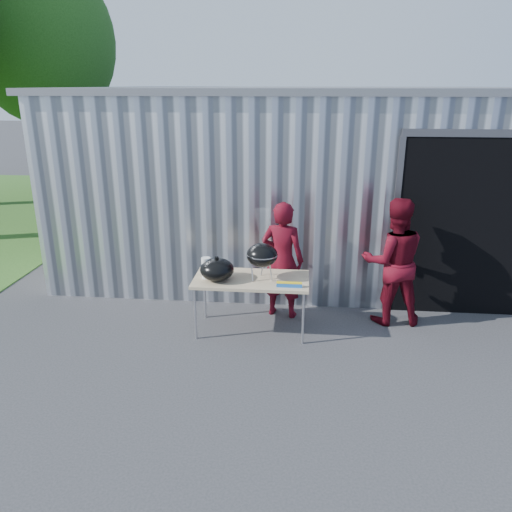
# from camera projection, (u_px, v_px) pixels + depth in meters

# --- Properties ---
(ground) EXTENTS (80.00, 80.00, 0.00)m
(ground) POSITION_uv_depth(u_px,v_px,m) (233.00, 362.00, 5.97)
(ground) COLOR #313134
(building) EXTENTS (8.20, 6.20, 3.10)m
(building) POSITION_uv_depth(u_px,v_px,m) (311.00, 172.00, 9.70)
(building) COLOR silver
(building) RESTS_ON ground
(tree_far) EXTENTS (3.94, 3.94, 6.52)m
(tree_far) POSITION_uv_depth(u_px,v_px,m) (42.00, 42.00, 13.65)
(tree_far) COLOR #442D19
(tree_far) RESTS_ON ground
(folding_table) EXTENTS (1.50, 0.75, 0.75)m
(folding_table) POSITION_uv_depth(u_px,v_px,m) (251.00, 281.00, 6.52)
(folding_table) COLOR tan
(folding_table) RESTS_ON ground
(kettle_grill) EXTENTS (0.41, 0.41, 0.93)m
(kettle_grill) POSITION_uv_depth(u_px,v_px,m) (262.00, 248.00, 6.34)
(kettle_grill) COLOR black
(kettle_grill) RESTS_ON folding_table
(grill_lid) EXTENTS (0.44, 0.44, 0.32)m
(grill_lid) POSITION_uv_depth(u_px,v_px,m) (217.00, 269.00, 6.41)
(grill_lid) COLOR black
(grill_lid) RESTS_ON folding_table
(paper_towels) EXTENTS (0.12, 0.12, 0.28)m
(paper_towels) POSITION_uv_depth(u_px,v_px,m) (206.00, 268.00, 6.47)
(paper_towels) COLOR white
(paper_towels) RESTS_ON folding_table
(white_tub) EXTENTS (0.20, 0.15, 0.10)m
(white_tub) POSITION_uv_depth(u_px,v_px,m) (212.00, 269.00, 6.70)
(white_tub) COLOR white
(white_tub) RESTS_ON folding_table
(foil_box) EXTENTS (0.32, 0.05, 0.06)m
(foil_box) POSITION_uv_depth(u_px,v_px,m) (289.00, 285.00, 6.22)
(foil_box) COLOR blue
(foil_box) RESTS_ON folding_table
(person_cook) EXTENTS (0.68, 0.52, 1.66)m
(person_cook) POSITION_uv_depth(u_px,v_px,m) (282.00, 260.00, 6.94)
(person_cook) COLOR #4F0813
(person_cook) RESTS_ON ground
(person_bystander) EXTENTS (0.91, 0.74, 1.76)m
(person_bystander) POSITION_uv_depth(u_px,v_px,m) (393.00, 262.00, 6.74)
(person_bystander) COLOR #4F0813
(person_bystander) RESTS_ON ground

